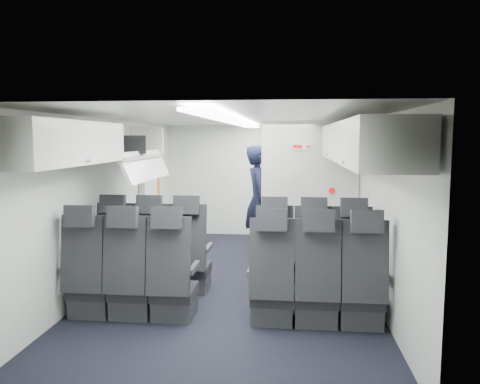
% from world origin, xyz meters
% --- Properties ---
extents(cabin_shell, '(3.41, 6.01, 2.16)m').
position_xyz_m(cabin_shell, '(0.00, 0.00, 1.12)').
color(cabin_shell, black).
rests_on(cabin_shell, ground).
extents(seat_row_front, '(3.33, 0.56, 1.24)m').
position_xyz_m(seat_row_front, '(-0.00, -0.53, 0.40)').
color(seat_row_front, black).
rests_on(seat_row_front, cabin_shell).
extents(seat_row_mid, '(3.33, 0.56, 1.24)m').
position_xyz_m(seat_row_mid, '(-0.00, -1.43, 0.40)').
color(seat_row_mid, black).
rests_on(seat_row_mid, cabin_shell).
extents(overhead_bin_left_rear, '(0.53, 1.80, 0.40)m').
position_xyz_m(overhead_bin_left_rear, '(-1.40, -2.00, 1.86)').
color(overhead_bin_left_rear, silver).
rests_on(overhead_bin_left_rear, cabin_shell).
extents(overhead_bin_left_front_open, '(0.64, 1.70, 0.72)m').
position_xyz_m(overhead_bin_left_front_open, '(-1.44, -0.25, 1.74)').
color(overhead_bin_left_front_open, '#9E9E93').
rests_on(overhead_bin_left_front_open, cabin_shell).
extents(overhead_bin_right_rear, '(0.53, 1.80, 0.40)m').
position_xyz_m(overhead_bin_right_rear, '(1.40, -2.00, 1.86)').
color(overhead_bin_right_rear, silver).
rests_on(overhead_bin_right_rear, cabin_shell).
extents(overhead_bin_right_front, '(0.53, 1.70, 0.40)m').
position_xyz_m(overhead_bin_right_front, '(1.40, -0.25, 1.86)').
color(overhead_bin_right_front, silver).
rests_on(overhead_bin_right_front, cabin_shell).
extents(bulkhead_partition, '(1.40, 0.15, 2.13)m').
position_xyz_m(bulkhead_partition, '(0.98, 0.80, 1.08)').
color(bulkhead_partition, silver).
rests_on(bulkhead_partition, cabin_shell).
extents(galley_unit, '(0.85, 0.52, 1.90)m').
position_xyz_m(galley_unit, '(0.95, 2.72, 0.95)').
color(galley_unit, '#939399').
rests_on(galley_unit, cabin_shell).
extents(boarding_door, '(0.12, 1.27, 1.86)m').
position_xyz_m(boarding_door, '(-1.64, 1.55, 0.95)').
color(boarding_door, silver).
rests_on(boarding_door, cabin_shell).
extents(flight_attendant, '(0.51, 0.71, 1.80)m').
position_xyz_m(flight_attendant, '(0.21, 1.34, 0.90)').
color(flight_attendant, black).
rests_on(flight_attendant, ground).
extents(carry_on_bag, '(0.46, 0.39, 0.23)m').
position_xyz_m(carry_on_bag, '(-1.35, -0.24, 1.82)').
color(carry_on_bag, black).
rests_on(carry_on_bag, overhead_bin_left_front_open).
extents(papers, '(0.21, 0.03, 0.15)m').
position_xyz_m(papers, '(0.40, 1.29, 1.05)').
color(papers, white).
rests_on(papers, flight_attendant).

